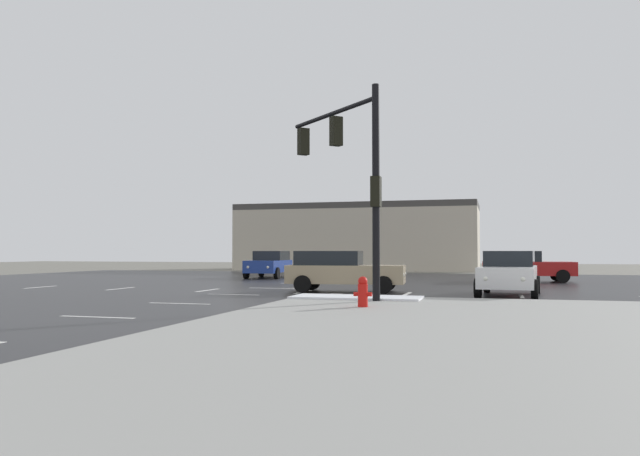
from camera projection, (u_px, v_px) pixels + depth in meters
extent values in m
plane|color=slate|center=(254.00, 292.00, 24.41)|extent=(120.00, 120.00, 0.00)
cube|color=#232326|center=(254.00, 291.00, 24.41)|extent=(44.00, 44.00, 0.02)
cube|color=white|center=(357.00, 297.00, 19.21)|extent=(4.00, 1.60, 0.06)
cube|color=silver|center=(97.00, 317.00, 14.80)|extent=(2.00, 0.15, 0.01)
cube|color=silver|center=(179.00, 303.00, 18.64)|extent=(2.00, 0.15, 0.01)
cube|color=silver|center=(233.00, 295.00, 22.49)|extent=(2.00, 0.15, 0.01)
cube|color=silver|center=(272.00, 288.00, 26.34)|extent=(2.00, 0.15, 0.01)
cube|color=silver|center=(300.00, 283.00, 30.18)|extent=(2.00, 0.15, 0.01)
cube|color=silver|center=(322.00, 280.00, 34.03)|extent=(2.00, 0.15, 0.01)
cube|color=silver|center=(340.00, 277.00, 37.88)|extent=(2.00, 0.15, 0.01)
cube|color=silver|center=(354.00, 275.00, 41.72)|extent=(2.00, 0.15, 0.01)
cube|color=silver|center=(40.00, 287.00, 27.13)|extent=(0.15, 2.00, 0.01)
cube|color=silver|center=(120.00, 289.00, 26.04)|extent=(0.15, 2.00, 0.01)
cube|color=silver|center=(208.00, 290.00, 24.96)|extent=(0.15, 2.00, 0.01)
cube|color=silver|center=(303.00, 292.00, 23.87)|extent=(0.15, 2.00, 0.01)
cube|color=silver|center=(407.00, 294.00, 22.78)|extent=(0.15, 2.00, 0.01)
cube|color=silver|center=(521.00, 296.00, 21.70)|extent=(0.15, 2.00, 0.01)
cube|color=silver|center=(310.00, 301.00, 19.62)|extent=(0.45, 7.00, 0.01)
cylinder|color=black|center=(376.00, 192.00, 18.28)|extent=(0.22, 0.22, 6.39)
cylinder|color=black|center=(332.00, 114.00, 20.53)|extent=(3.66, 3.56, 0.14)
cube|color=black|center=(336.00, 131.00, 20.29)|extent=(0.45, 0.45, 0.95)
sphere|color=#19D833|center=(334.00, 124.00, 20.44)|extent=(0.20, 0.20, 0.20)
cube|color=black|center=(303.00, 142.00, 22.23)|extent=(0.45, 0.45, 0.95)
sphere|color=#19D833|center=(301.00, 135.00, 22.38)|extent=(0.20, 0.20, 0.20)
cube|color=black|center=(376.00, 192.00, 18.28)|extent=(0.28, 0.36, 0.90)
cylinder|color=red|center=(363.00, 295.00, 16.21)|extent=(0.26, 0.26, 0.60)
sphere|color=red|center=(363.00, 281.00, 16.23)|extent=(0.25, 0.25, 0.25)
cylinder|color=red|center=(356.00, 294.00, 16.26)|extent=(0.12, 0.11, 0.11)
cylinder|color=red|center=(370.00, 294.00, 16.17)|extent=(0.12, 0.11, 0.11)
cube|color=#BCB29E|center=(359.00, 240.00, 53.30)|extent=(19.96, 8.00, 5.04)
cube|color=#3F3D3A|center=(359.00, 208.00, 53.40)|extent=(19.96, 8.00, 0.50)
cube|color=white|center=(509.00, 276.00, 21.98)|extent=(2.17, 4.63, 0.70)
cube|color=black|center=(510.00, 258.00, 22.64)|extent=(1.86, 2.60, 0.55)
cylinder|color=black|center=(535.00, 289.00, 20.22)|extent=(0.27, 0.68, 0.66)
cylinder|color=black|center=(478.00, 288.00, 20.85)|extent=(0.27, 0.68, 0.66)
cylinder|color=black|center=(537.00, 285.00, 23.09)|extent=(0.27, 0.68, 0.66)
cylinder|color=black|center=(487.00, 284.00, 23.72)|extent=(0.27, 0.68, 0.66)
sphere|color=white|center=(523.00, 279.00, 19.72)|extent=(0.18, 0.18, 0.18)
sphere|color=white|center=(486.00, 279.00, 20.13)|extent=(0.18, 0.18, 0.18)
cube|color=tan|center=(346.00, 274.00, 24.12)|extent=(4.63, 2.17, 0.70)
cube|color=black|center=(329.00, 258.00, 24.27)|extent=(2.61, 1.86, 0.55)
cylinder|color=black|center=(388.00, 282.00, 24.70)|extent=(0.68, 0.27, 0.66)
cylinder|color=black|center=(384.00, 285.00, 22.93)|extent=(0.68, 0.27, 0.66)
cylinder|color=black|center=(312.00, 282.00, 25.28)|extent=(0.68, 0.27, 0.66)
cylinder|color=black|center=(303.00, 284.00, 23.52)|extent=(0.68, 0.27, 0.66)
sphere|color=white|center=(404.00, 274.00, 24.27)|extent=(0.18, 0.18, 0.18)
sphere|color=white|center=(402.00, 275.00, 23.14)|extent=(0.18, 0.18, 0.18)
cube|color=#B21919|center=(528.00, 268.00, 32.01)|extent=(4.62, 2.11, 0.70)
cube|color=black|center=(514.00, 256.00, 32.17)|extent=(2.59, 1.83, 0.55)
cylinder|color=black|center=(557.00, 275.00, 32.57)|extent=(0.67, 0.27, 0.66)
cylinder|color=black|center=(563.00, 276.00, 30.81)|extent=(0.67, 0.27, 0.66)
cylinder|color=black|center=(496.00, 274.00, 33.19)|extent=(0.67, 0.27, 0.66)
cylinder|color=black|center=(499.00, 276.00, 31.43)|extent=(0.67, 0.27, 0.66)
sphere|color=white|center=(571.00, 268.00, 32.13)|extent=(0.18, 0.18, 0.18)
sphere|color=white|center=(576.00, 269.00, 31.00)|extent=(0.18, 0.18, 0.18)
cube|color=navy|center=(269.00, 266.00, 36.81)|extent=(2.18, 4.64, 0.70)
cube|color=black|center=(272.00, 256.00, 37.49)|extent=(1.86, 2.61, 0.55)
cylinder|color=black|center=(277.00, 273.00, 35.12)|extent=(0.28, 0.68, 0.66)
cylinder|color=black|center=(246.00, 273.00, 35.46)|extent=(0.28, 0.68, 0.66)
cylinder|color=black|center=(290.00, 271.00, 38.12)|extent=(0.28, 0.68, 0.66)
cylinder|color=black|center=(261.00, 271.00, 38.46)|extent=(0.28, 0.68, 0.66)
sphere|color=white|center=(268.00, 267.00, 34.54)|extent=(0.18, 0.18, 0.18)
sphere|color=white|center=(248.00, 267.00, 34.76)|extent=(0.18, 0.18, 0.18)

